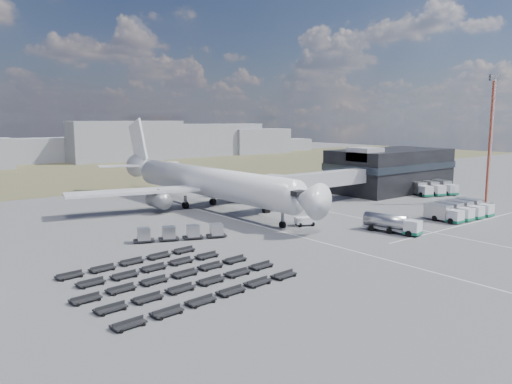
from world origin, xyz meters
TOP-DOWN VIEW (x-y plane):
  - ground at (0.00, 0.00)m, footprint 420.00×420.00m
  - grass_strip at (0.00, 110.00)m, footprint 420.00×90.00m
  - lane_markings at (9.77, 3.00)m, footprint 47.12×110.00m
  - terminal at (47.77, 23.96)m, footprint 30.40×16.40m
  - jet_bridge at (15.90, 20.42)m, footprint 30.30×3.80m
  - airliner at (0.00, 32.38)m, footprint 51.59×64.53m
  - skyline at (-2.58, 150.23)m, footprint 307.63×27.18m
  - fuel_tanker at (10.96, -4.00)m, footprint 3.98×9.13m
  - pushback_tug at (4.00, 8.00)m, footprint 3.64×2.92m
  - catering_truck at (10.67, 40.59)m, footprint 4.22×6.39m
  - service_trucks_near at (29.75, -4.45)m, footprint 12.07×6.93m
  - service_trucks_far at (50.32, 13.99)m, footprint 11.20×9.77m
  - uld_row at (-16.86, 12.14)m, footprint 13.05×6.54m
  - baggage_dollies at (-26.87, -3.11)m, footprint 23.82×19.42m
  - floodlight_mast at (48.56, 0.20)m, footprint 2.48×2.01m

SIDE VIEW (x-z plane):
  - ground at x=0.00m, z-range 0.00..0.00m
  - grass_strip at x=0.00m, z-range 0.00..0.01m
  - lane_markings at x=9.77m, z-range 0.00..0.01m
  - baggage_dollies at x=-26.87m, z-range 0.00..0.69m
  - pushback_tug at x=4.00m, z-range 0.00..1.45m
  - uld_row at x=-16.86m, z-range 0.18..2.03m
  - catering_truck at x=10.67m, z-range 0.03..2.75m
  - service_trucks_near at x=29.75m, z-range 0.11..2.75m
  - fuel_tanker at x=10.96m, z-range 0.00..2.86m
  - service_trucks_far at x=50.32m, z-range 0.12..2.99m
  - jet_bridge at x=15.90m, z-range 1.53..8.58m
  - terminal at x=47.77m, z-range -0.25..10.75m
  - airliner at x=0.00m, z-range -3.52..14.10m
  - skyline at x=-2.58m, z-range -3.76..18.90m
  - floodlight_mast at x=48.56m, z-range 0.03..26.12m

